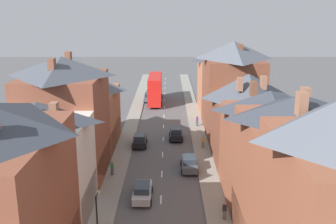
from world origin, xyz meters
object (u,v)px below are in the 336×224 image
(car_near_blue, at_px, (141,140))
(car_parked_left_a, at_px, (143,191))
(car_parked_right_a, at_px, (177,133))
(pedestrian_far_left, at_px, (204,141))
(pedestrian_mid_left, at_px, (226,210))
(pedestrian_mid_right, at_px, (113,167))
(car_near_silver, at_px, (150,97))
(double_decker_bus_lead, at_px, (156,89))
(pedestrian_far_right, at_px, (198,120))
(car_parked_left_b, at_px, (190,163))

(car_near_blue, distance_m, car_parked_left_a, 14.98)
(car_near_blue, height_order, car_parked_right_a, car_parked_right_a)
(car_parked_right_a, bearing_deg, car_parked_left_a, -101.45)
(pedestrian_far_left, bearing_deg, pedestrian_mid_left, -89.01)
(pedestrian_mid_right, xyz_separation_m, pedestrian_far_left, (10.72, 8.57, 0.00))
(pedestrian_mid_left, bearing_deg, car_near_silver, 100.98)
(pedestrian_mid_right, bearing_deg, car_parked_right_a, 59.73)
(pedestrian_mid_left, bearing_deg, car_parked_left_a, 151.32)
(pedestrian_mid_left, bearing_deg, pedestrian_mid_right, 139.63)
(double_decker_bus_lead, distance_m, car_parked_left_a, 39.50)
(double_decker_bus_lead, height_order, pedestrian_far_left, double_decker_bus_lead)
(car_near_blue, xyz_separation_m, pedestrian_mid_left, (8.68, -18.96, 0.20))
(car_near_silver, height_order, car_parked_left_a, car_near_silver)
(car_parked_right_a, relative_size, pedestrian_mid_left, 2.51)
(car_parked_right_a, bearing_deg, double_decker_bus_lead, 99.45)
(double_decker_bus_lead, bearing_deg, pedestrian_far_right, -65.95)
(double_decker_bus_lead, relative_size, car_parked_left_a, 2.44)
(pedestrian_mid_right, bearing_deg, pedestrian_far_right, 59.90)
(pedestrian_mid_left, bearing_deg, pedestrian_far_right, 90.78)
(car_parked_right_a, xyz_separation_m, pedestrian_far_right, (3.40, 5.96, 0.18))
(pedestrian_far_right, bearing_deg, car_parked_left_a, -106.45)
(pedestrian_far_left, relative_size, pedestrian_far_right, 1.00)
(car_near_blue, height_order, pedestrian_far_left, pedestrian_far_left)
(car_parked_left_a, height_order, car_parked_left_b, car_parked_left_b)
(car_near_silver, xyz_separation_m, pedestrian_far_left, (8.37, -26.78, 0.19))
(car_parked_left_a, xyz_separation_m, car_parked_left_b, (4.90, 7.01, 0.04))
(car_parked_left_a, relative_size, pedestrian_mid_left, 2.75)
(car_parked_left_a, height_order, pedestrian_mid_right, pedestrian_mid_right)
(pedestrian_far_left, distance_m, pedestrian_far_right, 9.81)
(car_near_blue, distance_m, pedestrian_far_left, 8.43)
(car_near_blue, relative_size, car_parked_right_a, 0.97)
(car_parked_right_a, bearing_deg, car_parked_left_b, -83.11)
(car_parked_right_a, xyz_separation_m, pedestrian_mid_left, (3.78, -21.80, 0.18))
(car_near_silver, xyz_separation_m, car_parked_left_b, (6.20, -33.69, 0.00))
(car_parked_left_a, bearing_deg, car_near_blue, 94.98)
(car_parked_left_b, bearing_deg, pedestrian_far_right, 82.83)
(car_near_silver, height_order, pedestrian_far_right, pedestrian_far_right)
(car_near_blue, xyz_separation_m, pedestrian_far_left, (8.37, -1.01, 0.20))
(car_near_blue, relative_size, car_near_silver, 0.93)
(car_parked_left_a, relative_size, pedestrian_far_right, 2.75)
(pedestrian_mid_left, distance_m, pedestrian_far_left, 17.95)
(pedestrian_mid_left, bearing_deg, car_near_blue, 114.60)
(double_decker_bus_lead, bearing_deg, pedestrian_far_left, -74.50)
(double_decker_bus_lead, relative_size, car_parked_left_b, 2.51)
(car_parked_right_a, height_order, car_parked_left_b, car_parked_right_a)
(pedestrian_far_right, bearing_deg, pedestrian_far_left, -89.62)
(car_parked_right_a, distance_m, pedestrian_far_right, 6.87)
(car_parked_right_a, height_order, pedestrian_far_right, pedestrian_far_right)
(pedestrian_mid_right, bearing_deg, car_near_silver, 86.19)
(pedestrian_far_left, height_order, pedestrian_far_right, same)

